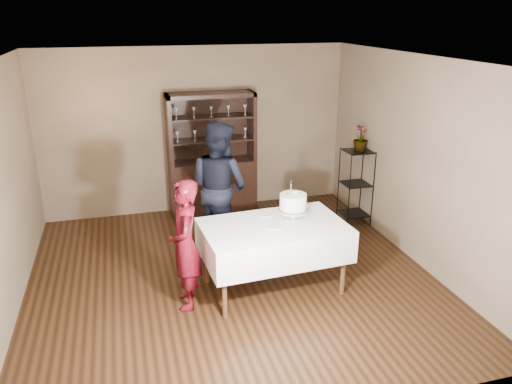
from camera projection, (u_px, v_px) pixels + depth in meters
floor at (232, 277)px, 6.38m from camera, size 5.00×5.00×0.00m
ceiling at (228, 60)px, 5.46m from camera, size 5.00×5.00×0.00m
back_wall at (196, 131)px, 8.18m from camera, size 5.00×0.02×2.70m
wall_left at (0, 197)px, 5.29m from camera, size 0.02×5.00×2.70m
wall_right at (416, 161)px, 6.55m from camera, size 0.02×5.00×2.70m
china_hutch at (212, 174)px, 8.24m from camera, size 1.40×0.48×2.00m
plant_etagere at (356, 184)px, 7.82m from camera, size 0.42×0.42×1.20m
cake_table at (274, 240)px, 5.92m from camera, size 1.74×1.14×0.84m
woman at (185, 245)px, 5.54m from camera, size 0.41×0.58×1.51m
man at (219, 186)px, 6.89m from camera, size 1.10×1.14×1.84m
cake at (293, 204)px, 5.95m from camera, size 0.36×0.36×0.50m
plate_near at (274, 226)px, 5.79m from camera, size 0.24×0.24×0.01m
plate_far at (265, 215)px, 6.12m from camera, size 0.22×0.22×0.01m
potted_plant at (361, 138)px, 7.58m from camera, size 0.30×0.30×0.39m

